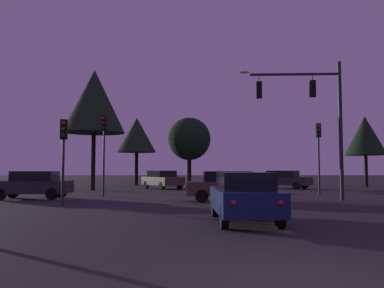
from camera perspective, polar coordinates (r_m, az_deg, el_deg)
The scene contains 14 objects.
ground_plane at distance 29.95m, azimuth 2.14°, elevation -6.81°, with size 168.00×168.00×0.00m, color #262326.
traffic_signal_mast_arm at distance 21.95m, azimuth 17.19°, elevation 5.19°, with size 5.42×0.57×7.37m.
traffic_light_corner_left at distance 26.21m, azimuth 17.93°, elevation -0.03°, with size 0.31×0.35×4.56m.
traffic_light_corner_right at distance 24.19m, azimuth -12.67°, elevation 0.64°, with size 0.34×0.37×4.86m.
traffic_light_median at distance 18.46m, azimuth -18.18°, elevation -0.00°, with size 0.33×0.37×3.85m.
car_nearside_lane at distance 12.22m, azimuth 7.54°, elevation -7.50°, with size 1.80×4.36×1.52m.
car_crossing_left at distance 23.19m, azimuth -22.13°, elevation -5.47°, with size 4.19×1.95×1.52m.
car_crossing_right at distance 20.00m, azimuth 5.43°, elevation -6.04°, with size 4.55×1.80×1.52m.
car_far_lane at distance 34.10m, azimuth 13.23°, elevation -5.00°, with size 4.51×4.12×1.52m.
car_parked_lot at distance 32.93m, azimuth -4.33°, elevation -5.14°, with size 3.79×4.41×1.52m.
tree_behind_sign at distance 40.82m, azimuth -8.03°, elevation 1.27°, with size 3.97×3.97×6.96m.
tree_left_far at distance 40.15m, azimuth 23.87°, elevation 1.11°, with size 3.75×3.75×6.63m.
tree_center_horizon at distance 43.00m, azimuth -0.40°, elevation 0.73°, with size 4.69×4.69×7.32m.
tree_right_cluster at distance 31.98m, azimuth -14.03°, elevation 6.02°, with size 4.85×4.85×9.49m.
Camera 1 is at (-1.50, -5.37, 1.60)m, focal length 36.69 mm.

